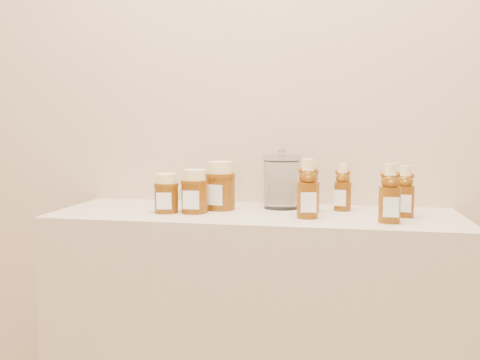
% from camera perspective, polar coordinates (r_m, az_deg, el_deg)
% --- Properties ---
extents(wall_back, '(3.50, 0.02, 2.70)m').
position_cam_1_polar(wall_back, '(1.71, 2.78, 12.54)').
color(wall_back, tan).
rests_on(wall_back, ground).
extents(display_table, '(1.20, 0.40, 0.90)m').
position_cam_1_polar(display_table, '(1.65, 1.58, -19.26)').
color(display_table, tan).
rests_on(display_table, ground).
extents(bear_bottle_back_left, '(0.06, 0.06, 0.17)m').
position_cam_1_polar(bear_bottle_back_left, '(1.53, 7.91, -0.45)').
color(bear_bottle_back_left, '#592B07').
rests_on(bear_bottle_back_left, display_table).
extents(bear_bottle_back_mid, '(0.07, 0.07, 0.16)m').
position_cam_1_polar(bear_bottle_back_mid, '(1.58, 11.46, -0.43)').
color(bear_bottle_back_mid, '#592B07').
rests_on(bear_bottle_back_mid, display_table).
extents(bear_bottle_back_right, '(0.06, 0.06, 0.16)m').
position_cam_1_polar(bear_bottle_back_right, '(1.51, 18.03, -0.87)').
color(bear_bottle_back_right, '#592B07').
rests_on(bear_bottle_back_right, display_table).
extents(bear_bottle_front_left, '(0.07, 0.07, 0.19)m').
position_cam_1_polar(bear_bottle_front_left, '(1.43, 7.60, -0.52)').
color(bear_bottle_front_left, '#592B07').
rests_on(bear_bottle_front_left, display_table).
extents(bear_bottle_front_right, '(0.06, 0.06, 0.18)m').
position_cam_1_polar(bear_bottle_front_right, '(1.40, 16.47, -1.01)').
color(bear_bottle_front_right, '#592B07').
rests_on(bear_bottle_front_right, display_table).
extents(honey_jar_left, '(0.08, 0.08, 0.12)m').
position_cam_1_polar(honey_jar_left, '(1.53, -8.27, -1.47)').
color(honey_jar_left, '#592B07').
rests_on(honey_jar_left, display_table).
extents(honey_jar_back, '(0.11, 0.11, 0.15)m').
position_cam_1_polar(honey_jar_back, '(1.57, -2.22, -0.63)').
color(honey_jar_back, '#592B07').
rests_on(honey_jar_back, display_table).
extents(honey_jar_front, '(0.08, 0.08, 0.13)m').
position_cam_1_polar(honey_jar_front, '(1.51, -5.13, -1.27)').
color(honey_jar_front, '#592B07').
rests_on(honey_jar_front, display_table).
extents(glass_canister, '(0.14, 0.14, 0.18)m').
position_cam_1_polar(glass_canister, '(1.59, 4.68, 0.06)').
color(glass_canister, white).
rests_on(glass_canister, display_table).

